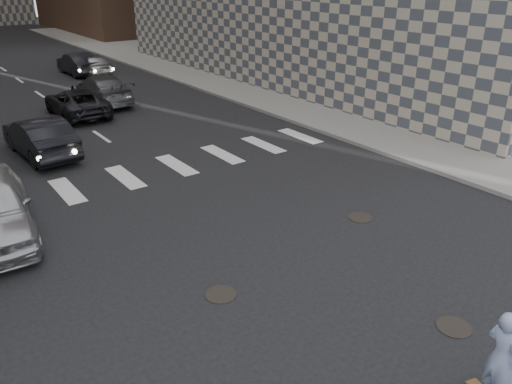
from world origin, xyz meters
TOP-DOWN VIEW (x-y plane):
  - ground at (0.00, 0.00)m, footprint 160.00×160.00m
  - sidewalk_right at (14.50, 20.00)m, footprint 13.00×80.00m
  - manhole_a at (1.20, -2.50)m, footprint 0.70×0.70m
  - manhole_b at (-2.00, 1.20)m, footprint 0.70×0.70m
  - manhole_c at (3.30, 2.00)m, footprint 0.70×0.70m
  - skateboarder at (-0.02, -4.00)m, footprint 0.57×0.96m
  - traffic_car_a at (-2.69, 13.00)m, footprint 1.89×4.67m
  - traffic_car_b at (2.19, 19.69)m, footprint 2.18×5.22m
  - traffic_car_c at (0.30, 18.00)m, footprint 2.31×4.83m
  - traffic_car_d at (4.60, 28.00)m, footprint 1.85×4.30m
  - traffic_car_e at (3.83, 28.71)m, footprint 1.67×4.52m

SIDE VIEW (x-z plane):
  - ground at x=0.00m, z-range 0.00..0.00m
  - manhole_a at x=1.20m, z-range 0.00..0.02m
  - manhole_b at x=-2.00m, z-range 0.00..0.02m
  - manhole_c at x=3.30m, z-range 0.00..0.02m
  - sidewalk_right at x=14.50m, z-range 0.00..0.15m
  - traffic_car_c at x=0.30m, z-range 0.00..1.33m
  - traffic_car_d at x=4.60m, z-range 0.00..1.45m
  - traffic_car_e at x=3.83m, z-range 0.00..1.48m
  - traffic_car_a at x=-2.69m, z-range 0.00..1.51m
  - traffic_car_b at x=2.19m, z-range 0.00..1.51m
  - skateboarder at x=-0.02m, z-range 0.04..1.89m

